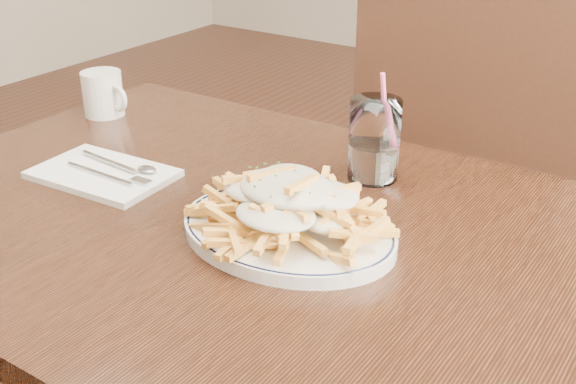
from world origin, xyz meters
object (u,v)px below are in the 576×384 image
Objects in this scene: fries_plate at (288,230)px; coffee_mug at (103,94)px; table at (256,267)px; chair_far at (474,168)px; loaded_fries at (288,197)px; water_glass at (374,145)px.

fries_plate is 0.62m from coffee_mug.
coffee_mug is (-0.52, 0.19, 0.12)m from table.
table is 1.16× the size of chair_far.
water_glass reaches higher than loaded_fries.
loaded_fries is at bearing -90.63° from water_glass.
coffee_mug is (-0.58, 0.21, -0.02)m from loaded_fries.
chair_far is at bearing 41.70° from coffee_mug.
coffee_mug is at bearing -176.80° from water_glass.
table is at bearing -95.84° from chair_far.
chair_far is 9.23× the size of coffee_mug.
chair_far is at bearing 89.48° from fries_plate.
table is at bearing -20.63° from coffee_mug.
coffee_mug is at bearing 160.29° from loaded_fries.
loaded_fries is at bearing -12.21° from table.
table is 3.43× the size of fries_plate.
water_glass is at bearing -90.46° from chair_far.
loaded_fries is (-0.01, -0.74, 0.23)m from chair_far.
fries_plate is 1.24× the size of loaded_fries.
loaded_fries is at bearing -90.52° from chair_far.
water_glass is at bearing 3.20° from coffee_mug.
loaded_fries is 2.52× the size of coffee_mug.
table is 4.24× the size of loaded_fries.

